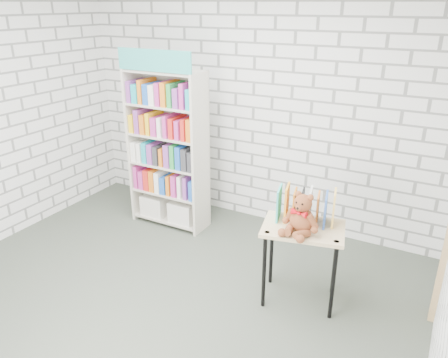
% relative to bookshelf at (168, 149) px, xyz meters
% --- Properties ---
extents(ground, '(4.50, 4.50, 0.00)m').
position_rel_bookshelf_xyz_m(ground, '(0.79, -1.36, -0.95)').
color(ground, '#3F463B').
rests_on(ground, ground).
extents(room_shell, '(4.52, 4.02, 2.81)m').
position_rel_bookshelf_xyz_m(room_shell, '(0.79, -1.36, 0.83)').
color(room_shell, silver).
rests_on(room_shell, ground).
extents(bookshelf, '(0.93, 0.36, 2.09)m').
position_rel_bookshelf_xyz_m(bookshelf, '(0.00, 0.00, 0.00)').
color(bookshelf, beige).
rests_on(bookshelf, ground).
extents(display_table, '(0.78, 0.62, 0.75)m').
position_rel_bookshelf_xyz_m(display_table, '(1.90, -0.71, -0.31)').
color(display_table, tan).
rests_on(display_table, ground).
extents(table_books, '(0.52, 0.32, 0.29)m').
position_rel_bookshelf_xyz_m(table_books, '(1.88, -0.60, -0.06)').
color(table_books, '#2AB9B0').
rests_on(table_books, display_table).
extents(teddy_bear, '(0.33, 0.31, 0.35)m').
position_rel_bookshelf_xyz_m(teddy_bear, '(1.91, -0.81, -0.06)').
color(teddy_bear, brown).
rests_on(teddy_bear, display_table).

